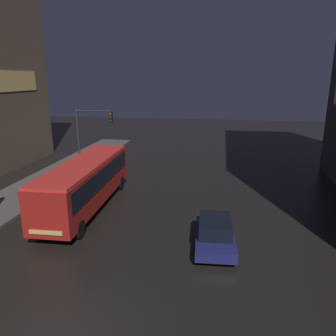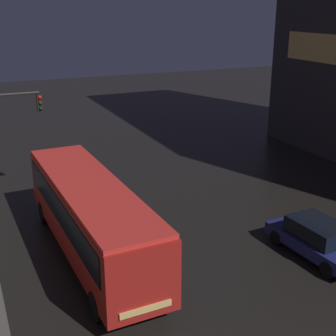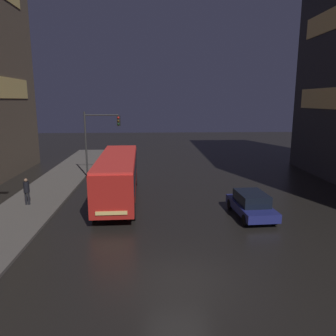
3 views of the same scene
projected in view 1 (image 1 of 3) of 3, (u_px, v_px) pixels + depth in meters
The scene contains 4 objects.
sidewalk_left at pixel (2, 206), 21.54m from camera, with size 4.00×48.00×0.15m.
bus_near at pixel (86, 180), 20.87m from camera, with size 2.80×10.95×3.15m.
car_taxi at pixel (215, 233), 16.35m from camera, with size 2.13×4.39×1.47m.
traffic_light_main at pixel (90, 131), 27.10m from camera, with size 3.16×0.35×5.93m.
Camera 1 is at (5.09, -8.05, 8.23)m, focal length 35.00 mm.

